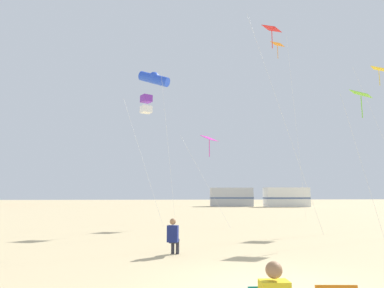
% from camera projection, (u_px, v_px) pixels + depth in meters
% --- Properties ---
extents(kite_flyer_standing, '(0.43, 0.56, 1.16)m').
position_uv_depth(kite_flyer_standing, '(173.00, 236.00, 10.93)').
color(kite_flyer_standing, navy).
rests_on(kite_flyer_standing, ground).
extents(kite_box_violet, '(2.50, 1.70, 8.14)m').
position_uv_depth(kite_box_violet, '(146.00, 104.00, 21.65)').
color(kite_box_violet, silver).
rests_on(kite_box_violet, ground).
extents(kite_diamond_lime, '(1.64, 1.64, 6.97)m').
position_uv_depth(kite_diamond_lime, '(361.00, 98.00, 16.59)').
color(kite_diamond_lime, silver).
rests_on(kite_diamond_lime, ground).
extents(kite_diamond_gold, '(2.76, 2.76, 10.74)m').
position_uv_depth(kite_diamond_gold, '(379.00, 75.00, 23.55)').
color(kite_diamond_gold, silver).
rests_on(kite_diamond_gold, ground).
extents(kite_diamond_orange, '(2.33, 2.33, 13.80)m').
position_uv_depth(kite_diamond_orange, '(279.00, 53.00, 26.66)').
color(kite_diamond_orange, silver).
rests_on(kite_diamond_orange, ground).
extents(kite_diamond_scarlet, '(3.42, 2.46, 11.53)m').
position_uv_depth(kite_diamond_scarlet, '(273.00, 36.00, 19.35)').
color(kite_diamond_scarlet, silver).
rests_on(kite_diamond_scarlet, ground).
extents(kite_tube_blue, '(2.94, 2.56, 11.13)m').
position_uv_depth(kite_tube_blue, '(154.00, 79.00, 25.37)').
color(kite_tube_blue, silver).
rests_on(kite_tube_blue, ground).
extents(kite_diamond_magenta, '(2.86, 2.54, 5.70)m').
position_uv_depth(kite_diamond_magenta, '(209.00, 141.00, 22.08)').
color(kite_diamond_magenta, silver).
rests_on(kite_diamond_magenta, ground).
extents(rv_van_silver, '(6.60, 2.83, 2.80)m').
position_uv_depth(rv_van_silver, '(231.00, 197.00, 51.98)').
color(rv_van_silver, '#B7BABF').
rests_on(rv_van_silver, ground).
extents(rv_van_white, '(6.47, 2.43, 2.80)m').
position_uv_depth(rv_van_white, '(286.00, 197.00, 50.21)').
color(rv_van_white, white).
rests_on(rv_van_white, ground).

